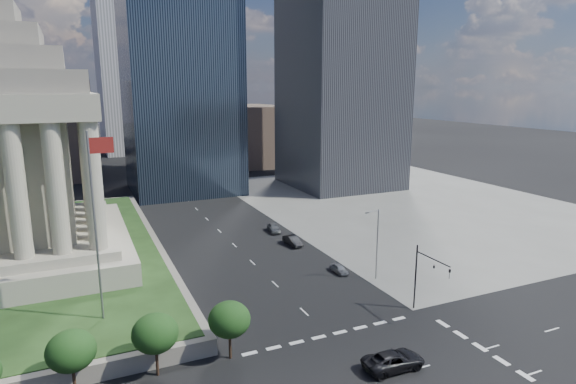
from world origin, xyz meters
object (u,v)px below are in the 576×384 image
traffic_signal_ne (426,272)px  parked_sedan_mid (293,241)px  street_lamp_north (376,240)px  parked_sedan_near (339,269)px  parked_sedan_far (274,228)px  pickup_truck (394,360)px  flagpole (96,217)px

traffic_signal_ne → parked_sedan_mid: traffic_signal_ne is taller
street_lamp_north → parked_sedan_near: 7.28m
parked_sedan_far → pickup_truck: bearing=-89.5°
pickup_truck → parked_sedan_mid: (6.43, 36.98, -0.07)m
pickup_truck → traffic_signal_ne: bearing=-50.2°
pickup_truck → parked_sedan_mid: bearing=-7.9°
parked_sedan_near → parked_sedan_mid: bearing=94.1°
pickup_truck → flagpole: bearing=55.5°
traffic_signal_ne → pickup_truck: bearing=-142.2°
traffic_signal_ne → parked_sedan_far: (-3.50, 37.59, -4.46)m
street_lamp_north → parked_sedan_near: (-3.37, 4.03, -5.05)m
parked_sedan_near → parked_sedan_mid: (-0.96, 13.93, 0.16)m
traffic_signal_ne → parked_sedan_mid: 29.81m
flagpole → traffic_signal_ne: flagpole is taller
flagpole → street_lamp_north: (35.16, 1.00, -7.45)m
flagpole → parked_sedan_mid: flagpole is taller
flagpole → pickup_truck: (24.40, -18.02, -12.27)m
parked_sedan_near → parked_sedan_mid: 13.96m
flagpole → traffic_signal_ne: 36.69m
street_lamp_north → flagpole: bearing=-178.4°
pickup_truck → parked_sedan_near: pickup_truck is taller
traffic_signal_ne → street_lamp_north: bearing=85.8°
pickup_truck → parked_sedan_far: size_ratio=1.30×
parked_sedan_far → flagpole: bearing=-130.0°
pickup_truck → parked_sedan_mid: 37.53m
street_lamp_north → pickup_truck: street_lamp_north is taller
traffic_signal_ne → parked_sedan_near: traffic_signal_ne is taller
traffic_signal_ne → parked_sedan_near: size_ratio=2.22×
traffic_signal_ne → pickup_truck: 13.33m
traffic_signal_ne → street_lamp_north: (0.83, 11.30, 0.41)m
parked_sedan_mid → parked_sedan_far: bearing=86.5°
street_lamp_north → parked_sedan_far: 27.08m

